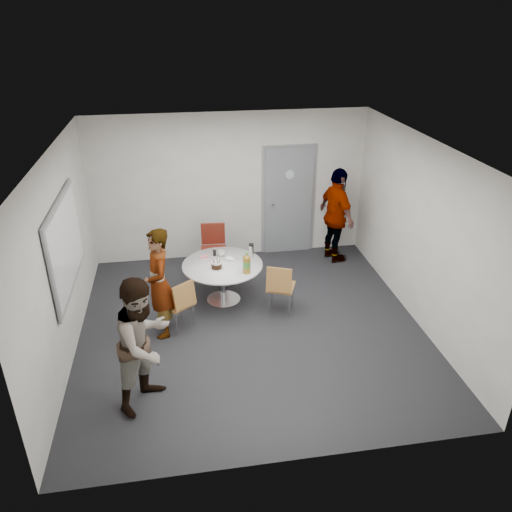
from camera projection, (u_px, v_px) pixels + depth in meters
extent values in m
plane|color=black|center=(251.00, 327.00, 7.46)|extent=(5.00, 5.00, 0.00)
plane|color=silver|center=(250.00, 148.00, 6.25)|extent=(5.00, 5.00, 0.00)
plane|color=silver|center=(230.00, 187.00, 9.06)|extent=(5.00, 0.00, 5.00)
plane|color=silver|center=(61.00, 258.00, 6.49)|extent=(0.00, 5.00, 5.00)
plane|color=silver|center=(421.00, 233.00, 7.21)|extent=(0.00, 5.00, 5.00)
plane|color=silver|center=(291.00, 358.00, 4.65)|extent=(5.00, 0.00, 5.00)
cube|color=slate|center=(289.00, 201.00, 9.34)|extent=(0.90, 0.05, 2.05)
cube|color=gray|center=(288.00, 201.00, 9.36)|extent=(1.02, 0.04, 2.12)
cylinder|color=#B2BFC6|center=(290.00, 175.00, 9.08)|extent=(0.16, 0.01, 0.16)
cylinder|color=silver|center=(273.00, 203.00, 9.24)|extent=(0.04, 0.14, 0.04)
cube|color=gray|center=(65.00, 245.00, 6.63)|extent=(0.03, 1.90, 1.25)
cube|color=white|center=(67.00, 245.00, 6.63)|extent=(0.01, 1.78, 1.13)
cylinder|color=white|center=(222.00, 265.00, 7.85)|extent=(1.27, 1.27, 0.03)
cylinder|color=silver|center=(223.00, 283.00, 7.99)|extent=(0.09, 0.09, 0.61)
cylinder|color=silver|center=(224.00, 299.00, 8.13)|extent=(0.54, 0.54, 0.02)
cylinder|color=white|center=(217.00, 268.00, 7.70)|extent=(0.22, 0.22, 0.01)
cylinder|color=black|center=(217.00, 266.00, 7.68)|extent=(0.16, 0.16, 0.09)
cylinder|color=white|center=(216.00, 262.00, 7.66)|extent=(0.17, 0.17, 0.02)
cylinder|color=olive|center=(247.00, 265.00, 7.53)|extent=(0.11, 0.11, 0.26)
cylinder|color=#458C38|center=(247.00, 264.00, 7.52)|extent=(0.12, 0.12, 0.10)
cone|color=olive|center=(247.00, 256.00, 7.46)|extent=(0.11, 0.11, 0.06)
cylinder|color=#56A349|center=(247.00, 253.00, 7.44)|extent=(0.04, 0.04, 0.03)
imported|color=white|center=(221.00, 253.00, 8.09)|extent=(0.16, 0.16, 0.09)
cylinder|color=black|center=(215.00, 252.00, 8.09)|extent=(0.05, 0.05, 0.12)
cylinder|color=silver|center=(251.00, 252.00, 8.00)|extent=(0.08, 0.08, 0.21)
cylinder|color=black|center=(251.00, 245.00, 7.95)|extent=(0.08, 0.08, 0.03)
cube|color=#F47A7C|center=(204.00, 257.00, 8.05)|extent=(0.14, 0.09, 0.02)
ellipsoid|color=white|center=(230.00, 259.00, 7.97)|extent=(0.20, 0.20, 0.03)
cube|color=olive|center=(178.00, 303.00, 7.27)|extent=(0.54, 0.54, 0.03)
cube|color=olive|center=(184.00, 296.00, 7.06)|extent=(0.34, 0.28, 0.37)
cylinder|color=silver|center=(181.00, 307.00, 7.56)|extent=(0.02, 0.02, 0.41)
cylinder|color=silver|center=(164.00, 315.00, 7.36)|extent=(0.02, 0.02, 0.41)
cylinder|color=silver|center=(193.00, 315.00, 7.36)|extent=(0.02, 0.02, 0.41)
cylinder|color=silver|center=(176.00, 324.00, 7.17)|extent=(0.02, 0.02, 0.41)
cube|color=olive|center=(281.00, 287.00, 7.67)|extent=(0.52, 0.52, 0.03)
cube|color=olive|center=(279.00, 280.00, 7.41)|extent=(0.38, 0.22, 0.38)
cylinder|color=silver|center=(293.00, 294.00, 7.87)|extent=(0.02, 0.02, 0.43)
cylinder|color=silver|center=(272.00, 292.00, 7.94)|extent=(0.02, 0.02, 0.43)
cylinder|color=silver|center=(289.00, 305.00, 7.59)|extent=(0.02, 0.02, 0.43)
cylinder|color=silver|center=(268.00, 303.00, 7.66)|extent=(0.02, 0.02, 0.43)
cube|color=maroon|center=(214.00, 251.00, 8.69)|extent=(0.47, 0.47, 0.04)
cube|color=maroon|center=(213.00, 234.00, 8.77)|extent=(0.42, 0.13, 0.42)
cylinder|color=silver|center=(204.00, 268.00, 8.63)|extent=(0.02, 0.02, 0.47)
cylinder|color=silver|center=(225.00, 267.00, 8.66)|extent=(0.02, 0.02, 0.47)
cylinder|color=silver|center=(204.00, 259.00, 8.94)|extent=(0.02, 0.02, 0.47)
cylinder|color=silver|center=(224.00, 258.00, 8.97)|extent=(0.02, 0.02, 0.47)
imported|color=#A5C6EA|center=(159.00, 284.00, 6.97)|extent=(0.49, 0.66, 1.63)
imported|color=white|center=(144.00, 343.00, 5.71)|extent=(1.00, 1.03, 1.67)
imported|color=black|center=(336.00, 216.00, 9.05)|extent=(0.67, 1.11, 1.77)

